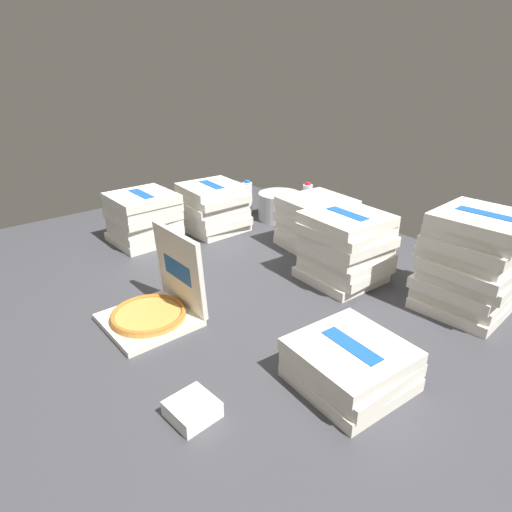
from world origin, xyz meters
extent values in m
cube|color=#38383D|center=(0.00, 0.00, -0.01)|extent=(3.20, 2.40, 0.02)
cube|color=silver|center=(-0.01, -0.47, 0.01)|extent=(0.34, 0.34, 0.03)
cylinder|color=#C6893D|center=(-0.01, -0.47, 0.04)|extent=(0.31, 0.31, 0.02)
torus|color=#A96324|center=(-0.01, -0.47, 0.04)|extent=(0.31, 0.31, 0.02)
cube|color=silver|center=(-0.01, -0.31, 0.20)|extent=(0.34, 0.04, 0.34)
cube|color=#19519E|center=(-0.01, -0.32, 0.20)|extent=(0.20, 0.01, 0.09)
cube|color=silver|center=(0.24, 0.44, 0.02)|extent=(0.36, 0.36, 0.05)
cube|color=silver|center=(0.26, 0.46, 0.07)|extent=(0.34, 0.34, 0.05)
cube|color=silver|center=(0.25, 0.46, 0.12)|extent=(0.35, 0.35, 0.05)
cube|color=silver|center=(0.24, 0.45, 0.17)|extent=(0.36, 0.36, 0.05)
cube|color=silver|center=(0.26, 0.45, 0.22)|extent=(0.36, 0.36, 0.05)
cube|color=#19519E|center=(0.26, 0.45, 0.24)|extent=(0.23, 0.08, 0.00)
cube|color=silver|center=(0.25, 0.44, 0.27)|extent=(0.34, 0.34, 0.05)
cube|color=#19519E|center=(0.25, 0.44, 0.29)|extent=(0.22, 0.06, 0.00)
cube|color=silver|center=(0.24, 0.45, 0.31)|extent=(0.36, 0.36, 0.05)
cube|color=#19519E|center=(0.24, 0.45, 0.34)|extent=(0.23, 0.08, 0.00)
cube|color=silver|center=(-0.13, 0.64, 0.02)|extent=(0.38, 0.38, 0.05)
cube|color=#19519E|center=(-0.13, 0.64, 0.05)|extent=(0.23, 0.09, 0.00)
cube|color=silver|center=(-0.12, 0.64, 0.07)|extent=(0.37, 0.37, 0.05)
cube|color=#19519E|center=(-0.12, 0.64, 0.10)|extent=(0.23, 0.08, 0.00)
cube|color=silver|center=(-0.12, 0.65, 0.12)|extent=(0.39, 0.39, 0.05)
cube|color=#19519E|center=(-0.12, 0.65, 0.15)|extent=(0.23, 0.09, 0.00)
cube|color=silver|center=(-0.13, 0.65, 0.17)|extent=(0.35, 0.35, 0.05)
cube|color=silver|center=(-0.13, 0.65, 0.22)|extent=(0.37, 0.37, 0.05)
cube|color=#19519E|center=(-0.13, 0.65, 0.24)|extent=(0.23, 0.08, 0.00)
cube|color=silver|center=(-0.12, 0.64, 0.27)|extent=(0.37, 0.37, 0.05)
cube|color=silver|center=(-0.83, -0.08, 0.02)|extent=(0.35, 0.35, 0.05)
cube|color=#19519E|center=(-0.83, -0.08, 0.05)|extent=(0.22, 0.07, 0.00)
cube|color=silver|center=(-0.83, -0.07, 0.07)|extent=(0.35, 0.35, 0.05)
cube|color=#19519E|center=(-0.83, -0.07, 0.10)|extent=(0.22, 0.07, 0.00)
cube|color=silver|center=(-0.84, -0.06, 0.12)|extent=(0.35, 0.35, 0.05)
cube|color=#19519E|center=(-0.84, -0.06, 0.15)|extent=(0.22, 0.07, 0.00)
cube|color=silver|center=(-0.83, -0.07, 0.17)|extent=(0.35, 0.35, 0.05)
cube|color=silver|center=(-0.83, -0.07, 0.22)|extent=(0.34, 0.34, 0.05)
cube|color=#19519E|center=(-0.83, -0.07, 0.24)|extent=(0.22, 0.06, 0.00)
cube|color=silver|center=(-0.82, -0.07, 0.27)|extent=(0.34, 0.34, 0.05)
cube|color=#19519E|center=(-0.82, -0.07, 0.29)|extent=(0.22, 0.06, 0.00)
cube|color=silver|center=(0.75, -0.12, 0.02)|extent=(0.37, 0.37, 0.05)
cube|color=silver|center=(0.75, -0.12, 0.07)|extent=(0.35, 0.35, 0.05)
cube|color=silver|center=(0.75, -0.12, 0.12)|extent=(0.37, 0.37, 0.05)
cube|color=#19519E|center=(0.75, -0.12, 0.15)|extent=(0.23, 0.08, 0.00)
cube|color=silver|center=(0.75, 0.64, 0.02)|extent=(0.36, 0.36, 0.05)
cube|color=silver|center=(0.75, 0.65, 0.07)|extent=(0.37, 0.37, 0.05)
cube|color=silver|center=(0.75, 0.64, 0.12)|extent=(0.36, 0.36, 0.05)
cube|color=silver|center=(0.77, 0.65, 0.17)|extent=(0.37, 0.37, 0.05)
cube|color=silver|center=(0.76, 0.63, 0.22)|extent=(0.35, 0.35, 0.05)
cube|color=silver|center=(0.74, 0.65, 0.27)|extent=(0.35, 0.35, 0.05)
cube|color=silver|center=(0.76, 0.64, 0.31)|extent=(0.36, 0.36, 0.05)
cube|color=#19519E|center=(0.76, 0.64, 0.34)|extent=(0.22, 0.07, 0.00)
cube|color=silver|center=(0.75, 0.65, 0.36)|extent=(0.38, 0.38, 0.05)
cube|color=silver|center=(0.77, 0.65, 0.41)|extent=(0.36, 0.36, 0.05)
cube|color=#19519E|center=(0.77, 0.65, 0.44)|extent=(0.22, 0.07, 0.00)
cube|color=silver|center=(-0.73, 0.35, 0.02)|extent=(0.35, 0.35, 0.05)
cube|color=silver|center=(-0.71, 0.35, 0.07)|extent=(0.36, 0.36, 0.05)
cube|color=silver|center=(-0.72, 0.34, 0.12)|extent=(0.34, 0.34, 0.05)
cube|color=silver|center=(-0.73, 0.33, 0.17)|extent=(0.35, 0.35, 0.05)
cube|color=#19519E|center=(-0.73, 0.33, 0.19)|extent=(0.22, 0.07, 0.00)
cube|color=silver|center=(-0.71, 0.35, 0.22)|extent=(0.34, 0.34, 0.05)
cube|color=#19519E|center=(-0.71, 0.35, 0.24)|extent=(0.22, 0.06, 0.00)
cube|color=silver|center=(-0.73, 0.35, 0.27)|extent=(0.37, 0.37, 0.05)
cube|color=#19519E|center=(-0.73, 0.35, 0.29)|extent=(0.23, 0.08, 0.00)
cylinder|color=#B7BABF|center=(-0.61, 0.81, 0.09)|extent=(0.28, 0.28, 0.18)
cylinder|color=white|center=(-0.81, 0.69, 0.11)|extent=(0.07, 0.07, 0.23)
cylinder|color=blue|center=(-0.81, 0.69, 0.24)|extent=(0.04, 0.04, 0.02)
cylinder|color=silver|center=(-0.51, 0.97, 0.11)|extent=(0.07, 0.07, 0.23)
cylinder|color=red|center=(-0.51, 0.97, 0.24)|extent=(0.04, 0.04, 0.02)
cylinder|color=silver|center=(-0.38, 0.76, 0.11)|extent=(0.07, 0.07, 0.23)
cylinder|color=white|center=(-0.38, 0.76, 0.24)|extent=(0.04, 0.04, 0.02)
cube|color=white|center=(0.55, -0.61, 0.03)|extent=(0.14, 0.14, 0.05)
camera|label=1|loc=(1.45, -1.11, 1.00)|focal=30.69mm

